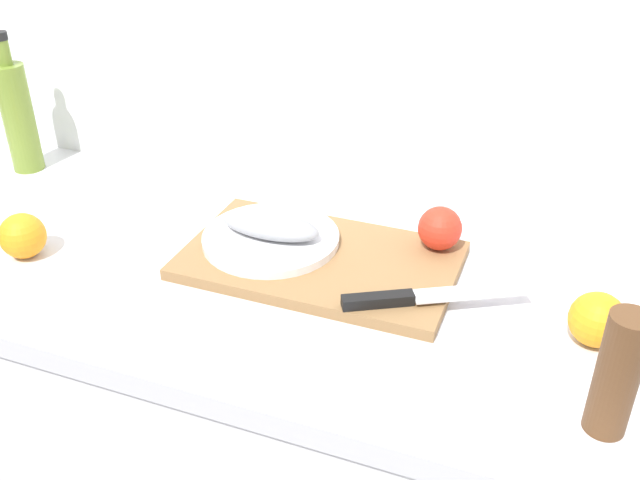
# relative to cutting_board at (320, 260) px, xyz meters

# --- Properties ---
(back_wall) EXTENTS (3.20, 0.05, 2.50)m
(back_wall) POSITION_rel_cutting_board_xyz_m (-0.24, 0.28, 0.34)
(back_wall) COLOR white
(back_wall) RESTS_ON ground_plane
(kitchen_counter) EXTENTS (2.00, 0.60, 0.90)m
(kitchen_counter) POSITION_rel_cutting_board_xyz_m (-0.24, -0.05, -0.46)
(kitchen_counter) COLOR white
(kitchen_counter) RESTS_ON ground_plane
(cutting_board) EXTENTS (0.45, 0.27, 0.02)m
(cutting_board) POSITION_rel_cutting_board_xyz_m (0.00, 0.00, 0.00)
(cutting_board) COLOR olive
(cutting_board) RESTS_ON kitchen_counter
(white_plate) EXTENTS (0.24, 0.24, 0.01)m
(white_plate) POSITION_rel_cutting_board_xyz_m (-0.09, 0.01, 0.02)
(white_plate) COLOR white
(white_plate) RESTS_ON cutting_board
(fish_fillet) EXTENTS (0.18, 0.08, 0.04)m
(fish_fillet) POSITION_rel_cutting_board_xyz_m (-0.09, 0.01, 0.04)
(fish_fillet) COLOR gray
(fish_fillet) RESTS_ON white_plate
(chef_knife) EXTENTS (0.27, 0.17, 0.02)m
(chef_knife) POSITION_rel_cutting_board_xyz_m (0.18, -0.07, 0.02)
(chef_knife) COLOR silver
(chef_knife) RESTS_ON cutting_board
(tomato_0) EXTENTS (0.07, 0.07, 0.07)m
(tomato_0) POSITION_rel_cutting_board_xyz_m (0.18, 0.10, 0.05)
(tomato_0) COLOR red
(tomato_0) RESTS_ON cutting_board
(olive_oil_bottle) EXTENTS (0.06, 0.06, 0.29)m
(olive_oil_bottle) POSITION_rel_cutting_board_xyz_m (-0.72, 0.14, 0.11)
(olive_oil_bottle) COLOR olive
(olive_oil_bottle) RESTS_ON kitchen_counter
(orange_0) EXTENTS (0.08, 0.08, 0.08)m
(orange_0) POSITION_rel_cutting_board_xyz_m (0.44, -0.05, 0.03)
(orange_0) COLOR orange
(orange_0) RESTS_ON kitchen_counter
(orange_1) EXTENTS (0.08, 0.08, 0.08)m
(orange_1) POSITION_rel_cutting_board_xyz_m (-0.48, -0.15, 0.03)
(orange_1) COLOR orange
(orange_1) RESTS_ON kitchen_counter
(pepper_mill) EXTENTS (0.05, 0.05, 0.17)m
(pepper_mill) POSITION_rel_cutting_board_xyz_m (0.46, -0.22, 0.08)
(pepper_mill) COLOR brown
(pepper_mill) RESTS_ON kitchen_counter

